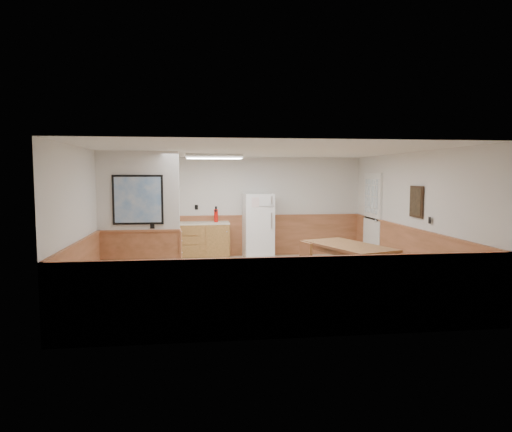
{
  "coord_description": "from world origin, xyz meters",
  "views": [
    {
      "loc": [
        -1.12,
        -8.5,
        2.06
      ],
      "look_at": [
        -0.02,
        0.4,
        1.25
      ],
      "focal_mm": 32.0,
      "sensor_mm": 36.0,
      "label": 1
    }
  ],
  "objects": [
    {
      "name": "left_wall",
      "position": [
        -3.0,
        0.0,
        1.25
      ],
      "size": [
        0.02,
        6.0,
        2.5
      ],
      "primitive_type": "cube",
      "color": "silver",
      "rests_on": "ground"
    },
    {
      "name": "back_wall",
      "position": [
        0.0,
        3.0,
        1.25
      ],
      "size": [
        6.0,
        0.02,
        2.5
      ],
      "primitive_type": "cube",
      "color": "silver",
      "rests_on": "ground"
    },
    {
      "name": "fluorescent_fixture",
      "position": [
        -0.8,
        1.3,
        2.45
      ],
      "size": [
        1.2,
        0.3,
        0.09
      ],
      "color": "white",
      "rests_on": "ceiling"
    },
    {
      "name": "ceiling",
      "position": [
        0.0,
        0.0,
        2.5
      ],
      "size": [
        6.0,
        6.0,
        0.02
      ],
      "primitive_type": "cube",
      "color": "white",
      "rests_on": "back_wall"
    },
    {
      "name": "wainscot_right",
      "position": [
        2.98,
        0.0,
        0.5
      ],
      "size": [
        0.04,
        6.0,
        1.0
      ],
      "primitive_type": "cube",
      "color": "#C1734D",
      "rests_on": "ground"
    },
    {
      "name": "refrigerator",
      "position": [
        0.31,
        2.63,
        0.8
      ],
      "size": [
        0.74,
        0.74,
        1.6
      ],
      "rotation": [
        0.0,
        0.0,
        0.05
      ],
      "color": "white",
      "rests_on": "ground"
    },
    {
      "name": "soap_bottle",
      "position": [
        -2.34,
        2.67,
        1.02
      ],
      "size": [
        0.1,
        0.1,
        0.24
      ],
      "primitive_type": "cylinder",
      "rotation": [
        0.0,
        0.0,
        -0.41
      ],
      "color": "#1A943F",
      "rests_on": "kitchen_counter"
    },
    {
      "name": "wainscot_left",
      "position": [
        -2.98,
        0.0,
        0.5
      ],
      "size": [
        0.04,
        6.0,
        1.0
      ],
      "primitive_type": "cube",
      "color": "#C1734D",
      "rests_on": "ground"
    },
    {
      "name": "kitchen_counter",
      "position": [
        -1.21,
        2.68,
        0.46
      ],
      "size": [
        2.2,
        0.61,
        1.0
      ],
      "color": "#B3783F",
      "rests_on": "ground"
    },
    {
      "name": "fire_extinguisher",
      "position": [
        -0.72,
        2.7,
        1.07
      ],
      "size": [
        0.1,
        0.1,
        0.39
      ],
      "rotation": [
        0.0,
        0.0,
        0.06
      ],
      "color": "red",
      "rests_on": "kitchen_counter"
    },
    {
      "name": "dining_table",
      "position": [
        1.65,
        -0.3,
        0.66
      ],
      "size": [
        1.48,
        2.03,
        0.75
      ],
      "rotation": [
        0.0,
        0.0,
        0.34
      ],
      "color": "#AA793E",
      "rests_on": "ground"
    },
    {
      "name": "wall_painting",
      "position": [
        2.97,
        -0.3,
        1.55
      ],
      "size": [
        0.04,
        0.5,
        0.6
      ],
      "color": "#302013",
      "rests_on": "right_wall"
    },
    {
      "name": "right_wall",
      "position": [
        3.0,
        0.0,
        1.25
      ],
      "size": [
        0.02,
        6.0,
        2.5
      ],
      "primitive_type": "cube",
      "color": "silver",
      "rests_on": "ground"
    },
    {
      "name": "dining_bench",
      "position": [
        2.65,
        -0.26,
        0.34
      ],
      "size": [
        0.71,
        1.66,
        0.45
      ],
      "rotation": [
        0.0,
        0.0,
        0.23
      ],
      "color": "#AA793E",
      "rests_on": "ground"
    },
    {
      "name": "dining_chair",
      "position": [
        0.86,
        -0.51,
        0.5
      ],
      "size": [
        0.63,
        0.51,
        0.85
      ],
      "rotation": [
        0.0,
        0.0,
        0.28
      ],
      "color": "#AA793E",
      "rests_on": "ground"
    },
    {
      "name": "ground",
      "position": [
        0.0,
        0.0,
        0.0
      ],
      "size": [
        6.0,
        6.0,
        0.0
      ],
      "primitive_type": "plane",
      "color": "tan",
      "rests_on": "ground"
    },
    {
      "name": "wainscot_back",
      "position": [
        0.0,
        2.98,
        0.5
      ],
      "size": [
        6.0,
        0.04,
        1.0
      ],
      "primitive_type": "cube",
      "color": "#C1734D",
      "rests_on": "ground"
    },
    {
      "name": "kitchen_window",
      "position": [
        -2.1,
        2.98,
        1.55
      ],
      "size": [
        0.8,
        0.04,
        1.0
      ],
      "color": "white",
      "rests_on": "back_wall"
    },
    {
      "name": "partition_wall",
      "position": [
        -2.25,
        0.19,
        1.23
      ],
      "size": [
        1.5,
        0.2,
        2.5
      ],
      "color": "silver",
      "rests_on": "ground"
    },
    {
      "name": "exterior_door",
      "position": [
        2.96,
        1.9,
        1.05
      ],
      "size": [
        0.07,
        1.02,
        2.15
      ],
      "color": "white",
      "rests_on": "ground"
    }
  ]
}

